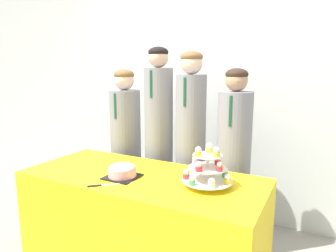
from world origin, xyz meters
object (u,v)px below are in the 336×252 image
cake_knife (103,185)px  student_0 (126,153)px  round_cake (122,171)px  student_2 (190,153)px  student_1 (159,147)px  student_3 (233,169)px  cupcake_stand (208,169)px

cake_knife → student_0: size_ratio=0.15×
round_cake → student_2: student_2 is taller
round_cake → student_0: bearing=124.1°
student_1 → student_3: size_ratio=1.12×
round_cake → student_3: (0.57, 0.66, -0.09)m
student_3 → student_1: bearing=180.0°
student_2 → student_1: bearing=180.0°
cupcake_stand → student_1: (-0.65, 0.54, -0.06)m
round_cake → student_2: size_ratio=0.13×
cupcake_stand → student_0: (-1.01, 0.54, -0.16)m
cupcake_stand → student_0: bearing=151.7°
student_0 → student_2: size_ratio=0.91×
cake_knife → student_3: 1.02m
student_1 → student_2: size_ratio=1.03×
cupcake_stand → student_2: student_2 is taller
student_0 → student_1: 0.37m
student_1 → student_0: bearing=180.0°
round_cake → cake_knife: (-0.02, -0.17, -0.05)m
cake_knife → student_2: (0.23, 0.84, 0.03)m
student_1 → student_2: 0.30m
student_0 → student_3: 1.02m
cupcake_stand → student_1: size_ratio=0.19×
round_cake → cake_knife: bearing=-97.1°
student_0 → student_1: size_ratio=0.89×
student_3 → round_cake: bearing=-130.5°
student_1 → student_2: bearing=-0.0°
round_cake → student_0: 0.81m
round_cake → student_1: bearing=98.2°
student_2 → cake_knife: bearing=-105.0°
cupcake_stand → student_2: 0.65m
cake_knife → student_3: size_ratio=0.15×
student_2 → student_3: student_2 is taller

